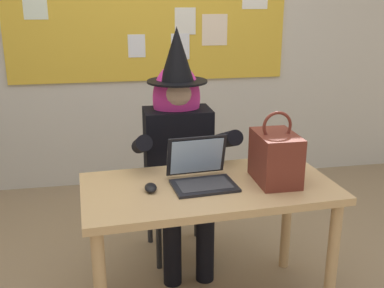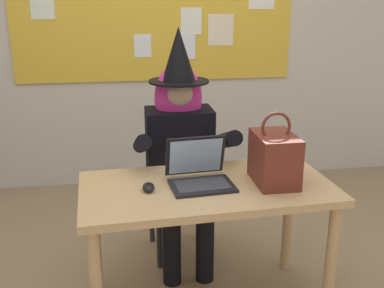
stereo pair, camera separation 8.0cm
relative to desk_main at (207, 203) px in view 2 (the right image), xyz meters
The scene contains 7 objects.
wall_back_bulletin 2.11m from the desk_main, 93.09° to the left, with size 6.17×2.14×2.79m.
desk_main is the anchor object (origin of this frame).
chair_at_desk 0.70m from the desk_main, 95.80° to the left, with size 0.45×0.45×0.92m.
person_costumed 0.60m from the desk_main, 96.41° to the left, with size 0.59×0.65×1.49m.
laptop 0.16m from the desk_main, 140.29° to the left, with size 0.34×0.32×0.23m.
computer_mouse 0.33m from the desk_main, behind, with size 0.06×0.10×0.03m, color black.
handbag 0.42m from the desk_main, ahead, with size 0.20×0.30×0.38m.
Camera 2 is at (-0.31, -2.20, 1.66)m, focal length 43.34 mm.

